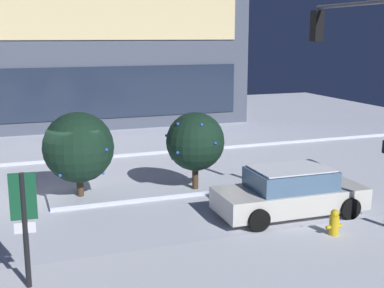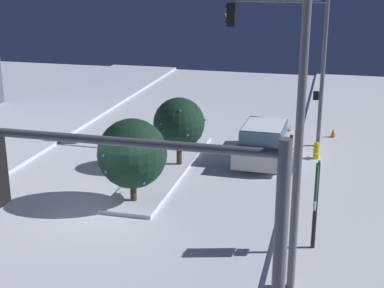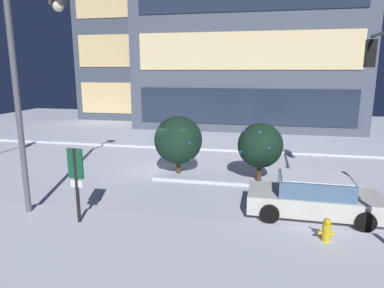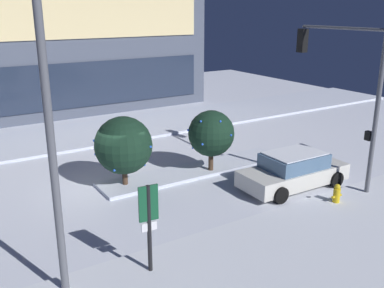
{
  "view_description": "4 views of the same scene",
  "coord_description": "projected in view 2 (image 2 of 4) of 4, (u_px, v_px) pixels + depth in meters",
  "views": [
    {
      "loc": [
        -1.48,
        -17.22,
        5.45
      ],
      "look_at": [
        4.49,
        -0.79,
        1.75
      ],
      "focal_mm": 48.16,
      "sensor_mm": 36.0,
      "label": 1
    },
    {
      "loc": [
        -16.22,
        -6.68,
        7.86
      ],
      "look_at": [
        3.65,
        -1.62,
        1.33
      ],
      "focal_mm": 53.21,
      "sensor_mm": 36.0,
      "label": 2
    },
    {
      "loc": [
        4.58,
        -16.19,
        5.15
      ],
      "look_at": [
        1.33,
        -0.22,
        1.63
      ],
      "focal_mm": 32.0,
      "sensor_mm": 36.0,
      "label": 3
    },
    {
      "loc": [
        -5.96,
        -15.97,
        7.13
      ],
      "look_at": [
        3.95,
        -0.28,
        1.31
      ],
      "focal_mm": 40.94,
      "sensor_mm": 36.0,
      "label": 4
    }
  ],
  "objects": [
    {
      "name": "decorated_tree_median",
      "position": [
        179.0,
        123.0,
        22.42
      ],
      "size": [
        2.04,
        2.04,
        2.86
      ],
      "color": "#473323",
      "rests_on": "ground"
    },
    {
      "name": "car_near",
      "position": [
        264.0,
        142.0,
        23.83
      ],
      "size": [
        4.75,
        2.17,
        1.49
      ],
      "rotation": [
        0.0,
        0.0,
        -0.02
      ],
      "color": "silver",
      "rests_on": "ground"
    },
    {
      "name": "curb_strip_near",
      "position": [
        367.0,
        236.0,
        17.04
      ],
      "size": [
        52.0,
        5.2,
        0.14
      ],
      "primitive_type": "cube",
      "color": "silver",
      "rests_on": "ground"
    },
    {
      "name": "parking_info_sign",
      "position": [
        316.0,
        197.0,
        15.71
      ],
      "size": [
        0.55,
        0.12,
        2.68
      ],
      "rotation": [
        0.0,
        0.0,
        1.49
      ],
      "color": "black",
      "rests_on": "ground"
    },
    {
      "name": "traffic_light_corner_near_left",
      "position": [
        147.0,
        250.0,
        7.84
      ],
      "size": [
        0.32,
        4.52,
        5.83
      ],
      "rotation": [
        0.0,
        0.0,
        1.57
      ],
      "color": "#565960",
      "rests_on": "ground"
    },
    {
      "name": "fire_hydrant",
      "position": [
        316.0,
        152.0,
        23.49
      ],
      "size": [
        0.48,
        0.26,
        0.86
      ],
      "color": "gold",
      "rests_on": "ground"
    },
    {
      "name": "decorated_tree_left_of_median",
      "position": [
        132.0,
        154.0,
        18.92
      ],
      "size": [
        2.35,
        2.35,
        3.0
      ],
      "color": "#473323",
      "rests_on": "ground"
    },
    {
      "name": "traffic_light_corner_near_right",
      "position": [
        286.0,
        47.0,
        24.29
      ],
      "size": [
        0.32,
        4.39,
        6.55
      ],
      "rotation": [
        0.0,
        0.0,
        1.57
      ],
      "color": "#565960",
      "rests_on": "ground"
    },
    {
      "name": "median_strip",
      "position": [
        164.0,
        169.0,
        22.6
      ],
      "size": [
        9.0,
        1.8,
        0.14
      ],
      "primitive_type": "cube",
      "color": "silver",
      "rests_on": "ground"
    },
    {
      "name": "street_lamp_arched",
      "position": [
        270.0,
        88.0,
        12.94
      ],
      "size": [
        0.65,
        2.78,
        7.96
      ],
      "rotation": [
        0.0,
        0.0,
        1.46
      ],
      "color": "#565960",
      "rests_on": "ground"
    },
    {
      "name": "ground",
      "position": [
        118.0,
        211.0,
        18.94
      ],
      "size": [
        52.0,
        52.0,
        0.0
      ],
      "primitive_type": "plane",
      "color": "silver"
    },
    {
      "name": "construction_cone",
      "position": [
        333.0,
        134.0,
        26.44
      ],
      "size": [
        0.36,
        0.36,
        0.55
      ],
      "primitive_type": "cone",
      "color": "orange",
      "rests_on": "ground"
    }
  ]
}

